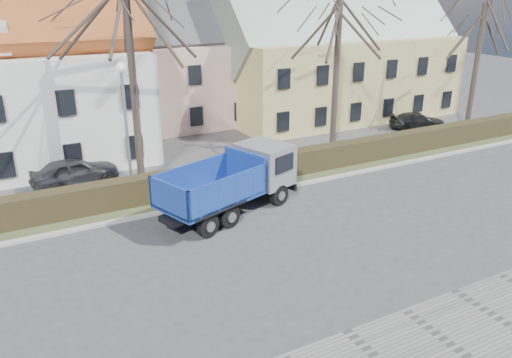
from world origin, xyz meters
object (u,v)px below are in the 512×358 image
parked_car_b (418,121)px  dump_truck (225,185)px  streetlight (127,132)px  parked_car_a (75,172)px  cart_frame (163,214)px

parked_car_b → dump_truck: bearing=135.5°
dump_truck → streetlight: (-3.19, 3.84, 1.86)m
parked_car_a → dump_truck: bearing=-149.4°
cart_frame → parked_car_a: size_ratio=0.16×
parked_car_b → cart_frame: bearing=131.3°
dump_truck → parked_car_b: size_ratio=1.77×
dump_truck → cart_frame: dump_truck is taller
streetlight → cart_frame: streetlight is taller
cart_frame → parked_car_b: (21.03, 6.17, 0.25)m
cart_frame → parked_car_b: parked_car_b is taller
dump_truck → cart_frame: bearing=146.6°
streetlight → parked_car_a: 4.46m
streetlight → dump_truck: bearing=-50.3°
cart_frame → parked_car_a: parked_car_a is taller
streetlight → cart_frame: 4.33m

